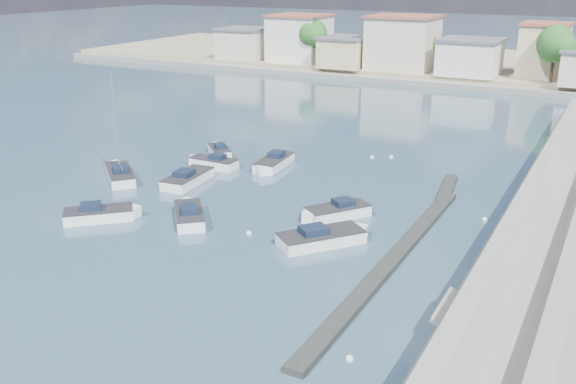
% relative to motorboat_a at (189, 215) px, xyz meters
% --- Properties ---
extents(ground, '(400.00, 400.00, 0.00)m').
position_rel_motorboat_a_xyz_m(ground, '(7.85, 30.20, -0.38)').
color(ground, '#294352').
rests_on(ground, ground).
extents(breakwater, '(2.00, 31.02, 0.35)m').
position_rel_motorboat_a_xyz_m(breakwater, '(14.76, 2.89, -0.21)').
color(breakwater, black).
rests_on(breakwater, ground).
extents(far_shore_land, '(160.00, 40.00, 1.40)m').
position_rel_motorboat_a_xyz_m(far_shore_land, '(7.85, 82.20, 0.32)').
color(far_shore_land, gray).
rests_on(far_shore_land, ground).
extents(far_shore_quay, '(160.00, 2.50, 0.80)m').
position_rel_motorboat_a_xyz_m(far_shore_quay, '(7.85, 61.20, 0.02)').
color(far_shore_quay, slate).
rests_on(far_shore_quay, ground).
extents(shore_trees, '(74.56, 38.32, 7.92)m').
position_rel_motorboat_a_xyz_m(shore_trees, '(16.19, 58.32, 5.84)').
color(shore_trees, '#38281E').
rests_on(shore_trees, ground).
extents(motorboat_a, '(4.43, 4.78, 1.48)m').
position_rel_motorboat_a_xyz_m(motorboat_a, '(0.00, 0.00, 0.00)').
color(motorboat_a, white).
rests_on(motorboat_a, ground).
extents(motorboat_b, '(4.73, 4.56, 1.48)m').
position_rel_motorboat_a_xyz_m(motorboat_b, '(-5.34, -2.81, -0.00)').
color(motorboat_b, white).
rests_on(motorboat_b, ground).
extents(motorboat_c, '(4.84, 1.74, 1.48)m').
position_rel_motorboat_a_xyz_m(motorboat_c, '(-5.81, 11.26, 0.00)').
color(motorboat_c, white).
rests_on(motorboat_c, ground).
extents(motorboat_d, '(4.20, 4.79, 1.48)m').
position_rel_motorboat_a_xyz_m(motorboat_d, '(8.79, 5.12, -0.00)').
color(motorboat_d, white).
rests_on(motorboat_d, ground).
extents(motorboat_e, '(2.56, 5.95, 1.48)m').
position_rel_motorboat_a_xyz_m(motorboat_e, '(-4.90, 6.79, -0.00)').
color(motorboat_e, white).
rests_on(motorboat_e, ground).
extents(motorboat_f, '(3.81, 3.82, 1.48)m').
position_rel_motorboat_a_xyz_m(motorboat_f, '(-7.36, 14.76, -0.00)').
color(motorboat_f, white).
rests_on(motorboat_f, ground).
extents(motorboat_g, '(2.42, 5.70, 1.48)m').
position_rel_motorboat_a_xyz_m(motorboat_g, '(-0.91, 13.60, 0.00)').
color(motorboat_g, white).
rests_on(motorboat_g, ground).
extents(motorboat_h, '(5.12, 5.63, 1.48)m').
position_rel_motorboat_a_xyz_m(motorboat_h, '(10.12, 0.76, -0.00)').
color(motorboat_h, white).
rests_on(motorboat_h, ground).
extents(sailboat, '(5.45, 5.16, 9.00)m').
position_rel_motorboat_a_xyz_m(sailboat, '(-10.72, 4.91, 0.04)').
color(sailboat, white).
rests_on(sailboat, ground).
extents(mooring_buoys, '(13.62, 36.12, 0.40)m').
position_rel_motorboat_a_xyz_m(mooring_buoys, '(11.38, 4.49, -0.33)').
color(mooring_buoys, white).
rests_on(mooring_buoys, ground).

